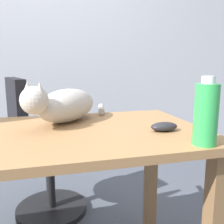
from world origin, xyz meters
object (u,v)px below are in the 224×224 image
Objects in this scene: office_chair at (42,158)px; cat at (64,105)px; spray_bottle at (206,114)px; computer_mouse at (164,127)px.

cat is (0.12, -0.51, 0.43)m from office_chair.
office_chair is 1.19m from spray_bottle.
cat is 0.45m from computer_mouse.
computer_mouse is at bearing -57.30° from office_chair.
computer_mouse is 0.22m from spray_bottle.
office_chair is at bearing 103.82° from cat.
spray_bottle is (0.42, -0.45, 0.02)m from cat.
spray_bottle is at bearing -47.22° from cat.
spray_bottle is at bearing -75.43° from computer_mouse.
cat is 0.61m from spray_bottle.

